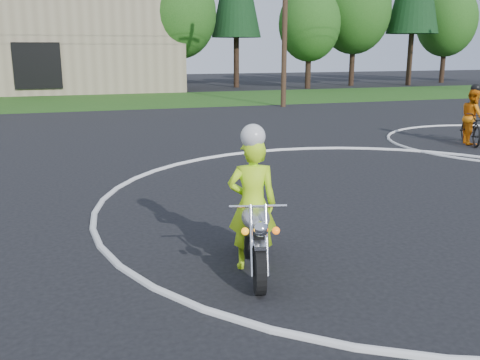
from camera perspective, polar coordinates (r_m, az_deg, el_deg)
name	(u,v)px	position (r m, az deg, el deg)	size (l,w,h in m)	color
grass_strip	(173,99)	(34.06, -7.19, 8.53)	(120.00, 10.00, 0.02)	#1E4714
course_markings	(433,179)	(13.96, 19.93, 0.13)	(19.05, 19.05, 0.12)	silver
primary_motorcycle	(255,235)	(7.62, 1.60, -5.84)	(0.93, 2.14, 1.14)	black
rider_primary_grp	(252,200)	(7.60, 1.32, -2.17)	(0.79, 0.62, 2.12)	#C1FF1A
rider_second_grp	(472,123)	(19.47, 23.52, 5.61)	(1.54, 2.20, 2.01)	black
treeline	(333,4)	(46.16, 9.89, 18.03)	(38.20, 8.10, 14.52)	#382619
utility_poles	(285,8)	(29.63, 4.83, 17.85)	(41.60, 1.12, 10.00)	#473321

